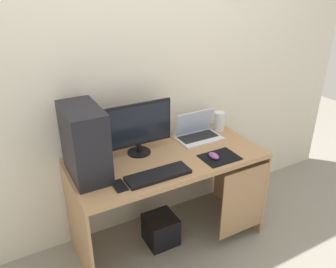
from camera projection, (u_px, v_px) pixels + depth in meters
name	position (u px, v px, depth m)	size (l,w,h in m)	color
ground_plane	(168.00, 237.00, 2.65)	(8.00, 8.00, 0.00)	gray
wall_back	(144.00, 66.00, 2.38)	(4.00, 0.05, 2.60)	beige
desk	(171.00, 176.00, 2.40)	(1.37, 0.63, 0.73)	#A37A51
pc_tower	(84.00, 142.00, 2.04)	(0.22, 0.40, 0.46)	black
monitor	(139.00, 128.00, 2.31)	(0.49, 0.17, 0.38)	black
laptop	(197.00, 133.00, 2.61)	(0.34, 0.21, 0.21)	silver
speaker	(219.00, 121.00, 2.72)	(0.08, 0.08, 0.16)	silver
keyboard	(158.00, 175.00, 2.11)	(0.42, 0.14, 0.02)	black
mousepad	(220.00, 157.00, 2.33)	(0.26, 0.20, 0.01)	black
mouse_left	(214.00, 156.00, 2.31)	(0.06, 0.10, 0.03)	#8C4C99
cell_phone	(119.00, 186.00, 2.01)	(0.07, 0.13, 0.01)	black
subwoofer	(161.00, 229.00, 2.57)	(0.23, 0.23, 0.23)	black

